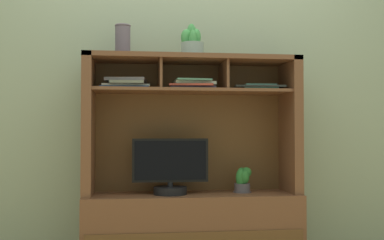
{
  "coord_description": "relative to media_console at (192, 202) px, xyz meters",
  "views": [
    {
      "loc": [
        -0.38,
        -3.04,
        0.86
      ],
      "look_at": [
        0.0,
        0.0,
        0.94
      ],
      "focal_mm": 44.3,
      "sensor_mm": 36.0,
      "label": 1
    }
  ],
  "objects": [
    {
      "name": "potted_succulent",
      "position": [
        -0.0,
        -0.02,
        1.02
      ],
      "size": [
        0.17,
        0.17,
        0.22
      ],
      "color": "#899D93",
      "rests_on": "media_console"
    },
    {
      "name": "back_wall",
      "position": [
        0.0,
        0.24,
        0.99
      ],
      "size": [
        6.0,
        0.02,
        2.8
      ],
      "primitive_type": "cube",
      "color": "#9BAB8C",
      "rests_on": "ground"
    },
    {
      "name": "tv_monitor",
      "position": [
        -0.14,
        -0.05,
        0.21
      ],
      "size": [
        0.48,
        0.21,
        0.35
      ],
      "color": "black",
      "rests_on": "media_console"
    },
    {
      "name": "potted_orchid",
      "position": [
        0.33,
        -0.0,
        0.14
      ],
      "size": [
        0.12,
        0.12,
        0.17
      ],
      "color": "#544D54",
      "rests_on": "media_console"
    },
    {
      "name": "ceramic_vase",
      "position": [
        -0.45,
        0.0,
        1.04
      ],
      "size": [
        0.1,
        0.1,
        0.2
      ],
      "color": "#605561",
      "rests_on": "media_console"
    },
    {
      "name": "media_console",
      "position": [
        0.0,
        0.0,
        0.0
      ],
      "size": [
        1.38,
        0.46,
        1.35
      ],
      "color": "brown",
      "rests_on": "ground"
    },
    {
      "name": "magazine_stack_right",
      "position": [
        0.45,
        -0.01,
        0.75
      ],
      "size": [
        0.35,
        0.24,
        0.04
      ],
      "color": "#3A7F72",
      "rests_on": "media_console"
    },
    {
      "name": "magazine_stack_centre",
      "position": [
        -0.0,
        -0.04,
        0.75
      ],
      "size": [
        0.3,
        0.26,
        0.06
      ],
      "color": "#382F42",
      "rests_on": "media_console"
    },
    {
      "name": "magazine_stack_left",
      "position": [
        -0.42,
        -0.0,
        0.76
      ],
      "size": [
        0.31,
        0.26,
        0.07
      ],
      "color": "#2E508A",
      "rests_on": "media_console"
    }
  ]
}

